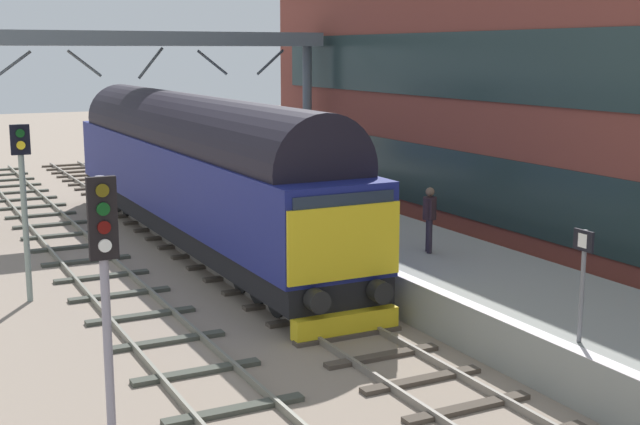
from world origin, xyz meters
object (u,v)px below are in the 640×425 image
(diesel_locomotive, at_px, (195,166))
(signal_post_near, at_px, (105,269))
(signal_post_mid, at_px, (23,192))
(waiting_passenger, at_px, (429,214))
(platform_number_sign, at_px, (583,268))

(diesel_locomotive, height_order, signal_post_near, diesel_locomotive)
(signal_post_near, xyz_separation_m, signal_post_mid, (-0.00, 8.26, -0.03))
(signal_post_near, relative_size, waiting_passenger, 2.53)
(diesel_locomotive, bearing_deg, platform_number_sign, -81.88)
(diesel_locomotive, relative_size, platform_number_sign, 9.90)
(signal_post_near, bearing_deg, diesel_locomotive, 65.43)
(signal_post_near, bearing_deg, platform_number_sign, -15.59)
(platform_number_sign, relative_size, waiting_passenger, 1.21)
(signal_post_mid, bearing_deg, platform_number_sign, -53.71)
(signal_post_mid, distance_m, waiting_passenger, 9.82)
(platform_number_sign, bearing_deg, diesel_locomotive, 98.12)
(signal_post_mid, bearing_deg, signal_post_near, -90.00)
(signal_post_mid, bearing_deg, waiting_passenger, -21.62)
(waiting_passenger, bearing_deg, signal_post_near, 141.68)
(signal_post_near, height_order, waiting_passenger, signal_post_near)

